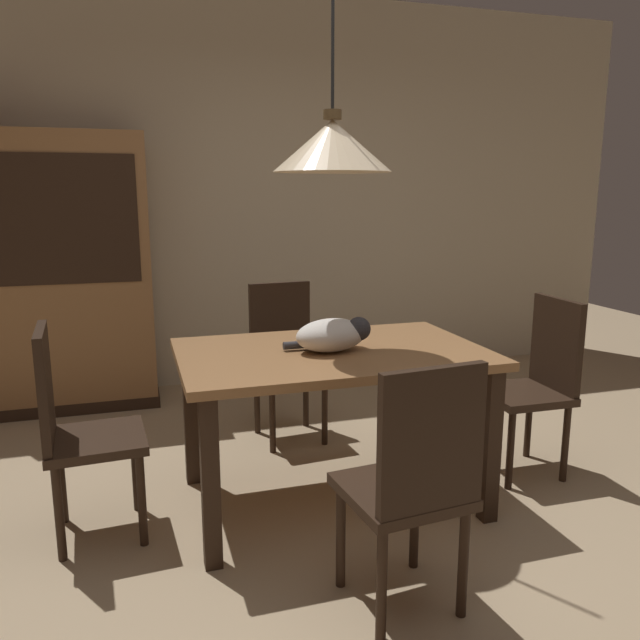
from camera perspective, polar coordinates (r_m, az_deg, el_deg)
ground at (r=2.74m, az=4.67°, el=-20.65°), size 10.00×10.00×0.00m
back_wall at (r=4.88m, az=-6.77°, el=11.36°), size 6.40×0.10×2.90m
dining_table at (r=2.91m, az=1.06°, el=-4.65°), size 1.40×0.90×0.75m
chair_near_front at (r=2.20m, az=8.56°, el=-14.18°), size 0.44×0.44×0.93m
chair_far_back at (r=3.76m, az=-3.19°, el=-3.08°), size 0.43×0.43×0.93m
chair_right_side at (r=3.45m, az=19.22°, el=-5.06°), size 0.41×0.41×0.93m
chair_left_side at (r=2.83m, az=-21.49°, el=-8.90°), size 0.42×0.42×0.93m
cat_sleeping at (r=2.84m, az=1.23°, el=-1.35°), size 0.40×0.28×0.16m
pendant_lamp at (r=2.80m, az=1.14°, el=15.69°), size 0.52×0.52×1.30m
hutch_bookcase at (r=4.53m, az=-22.19°, el=3.46°), size 1.12×0.45×1.85m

